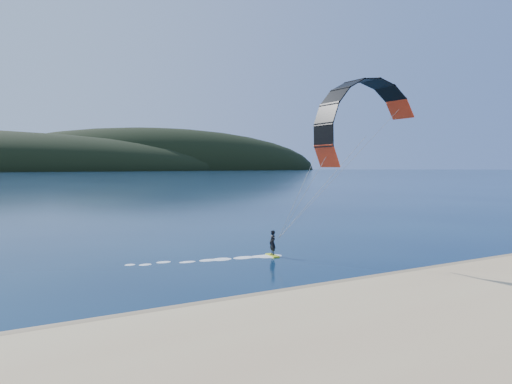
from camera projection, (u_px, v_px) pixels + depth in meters
ground at (302, 332)px, 19.04m from camera, size 1800.00×1800.00×0.00m
wet_sand at (247, 303)px, 22.92m from camera, size 220.00×2.50×0.10m
kitesurfer_near at (362, 139)px, 35.08m from camera, size 21.43×6.10×12.70m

